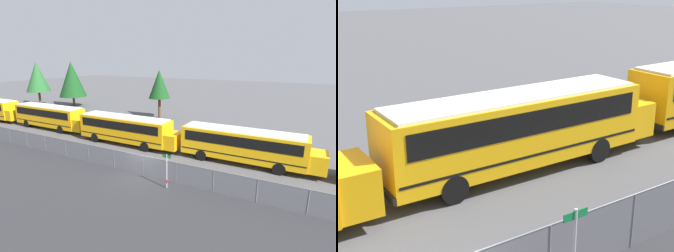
# 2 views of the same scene
# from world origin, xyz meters

# --- Properties ---
(school_bus_3) EXTENTS (12.58, 2.54, 3.21)m
(school_bus_3) POSITION_xyz_m (6.86, 6.45, 1.92)
(school_bus_3) COLOR #EDA80F
(school_bus_3) RESTS_ON ground_plane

